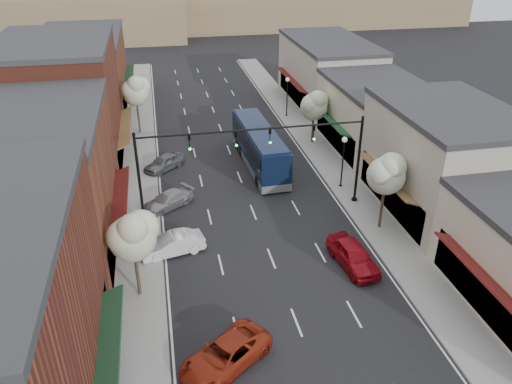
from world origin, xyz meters
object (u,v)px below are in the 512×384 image
lamp_post_near (343,154)px  tree_left_near (133,235)px  signal_mast_left (173,163)px  lamp_post_far (287,90)px  parked_car_a (225,355)px  tree_left_far (136,90)px  tree_right_far (315,104)px  tree_right_near (388,172)px  coach_bus (259,147)px  parked_car_d (164,162)px  parked_car_c (168,200)px  signal_mast_right (329,150)px  red_hatchback (353,255)px  parked_car_b (172,244)px

lamp_post_near → tree_left_near: bearing=-146.7°
signal_mast_left → lamp_post_far: signal_mast_left is taller
parked_car_a → tree_left_near: bearing=177.3°
tree_left_far → signal_mast_left: bearing=-81.7°
tree_right_far → tree_left_near: 25.99m
tree_right_near → tree_left_far: bearing=127.0°
tree_left_near → coach_bus: bearing=57.1°
parked_car_d → tree_right_near: bearing=6.2°
tree_left_far → tree_right_near: bearing=-53.0°
lamp_post_near → coach_bus: size_ratio=0.39×
lamp_post_far → parked_car_c: (-14.00, -17.98, -2.40)m
signal_mast_right → lamp_post_near: signal_mast_right is taller
coach_bus → red_hatchback: (2.70, -15.73, -1.04)m
tree_right_far → parked_car_d: bearing=-168.0°
lamp_post_near → signal_mast_right: bearing=-131.1°
tree_right_far → lamp_post_near: bearing=-93.3°
lamp_post_near → parked_car_a: (-12.00, -16.68, -2.32)m
parked_car_d → lamp_post_near: bearing=23.4°
signal_mast_right → parked_car_b: bearing=-160.8°
lamp_post_near → parked_car_b: lamp_post_near is taller
coach_bus → parked_car_c: bearing=-146.8°
signal_mast_right → lamp_post_near: size_ratio=1.85×
red_hatchback → parked_car_a: bearing=-152.3°
tree_right_near → lamp_post_near: size_ratio=1.34×
signal_mast_right → parked_car_b: size_ratio=1.96×
red_hatchback → coach_bus: bearing=91.9°
lamp_post_near → parked_car_b: size_ratio=1.06×
parked_car_b → parked_car_d: parked_car_b is taller
tree_right_near → coach_bus: 13.81m
tree_left_far → lamp_post_near: size_ratio=1.38×
signal_mast_left → red_hatchback: (10.46, -7.73, -3.84)m
signal_mast_left → parked_car_b: bearing=-98.0°
coach_bus → parked_car_b: size_ratio=2.75×
parked_car_a → parked_car_c: bearing=150.8°
tree_left_far → red_hatchback: bearing=-63.0°
red_hatchback → lamp_post_far: bearing=76.1°
tree_left_near → red_hatchback: tree_left_near is taller
signal_mast_left → parked_car_a: (1.42, -14.17, -3.94)m
tree_right_near → coach_bus: (-6.20, 12.06, -2.62)m
tree_left_far → lamp_post_far: (16.05, 2.06, -1.60)m
signal_mast_right → parked_car_b: (-11.82, -4.12, -3.93)m
signal_mast_right → tree_right_far: size_ratio=1.51×
coach_bus → red_hatchback: 15.99m
tree_left_far → parked_car_a: size_ratio=1.25×
tree_left_far → red_hatchback: (13.09, -25.68, -3.82)m
tree_right_near → parked_car_d: bearing=138.4°
parked_car_a → parked_car_b: 10.25m
parked_car_a → parked_car_d: bearing=148.7°
tree_left_near → parked_car_d: tree_left_near is taller
tree_right_near → signal_mast_right: bearing=123.9°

